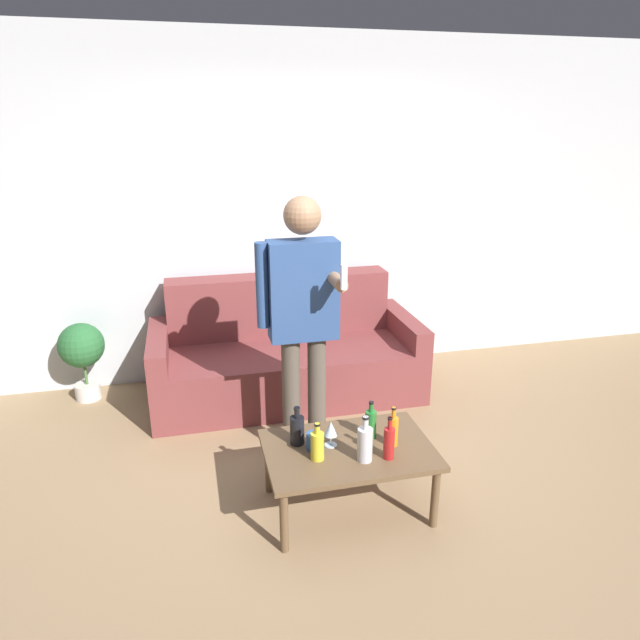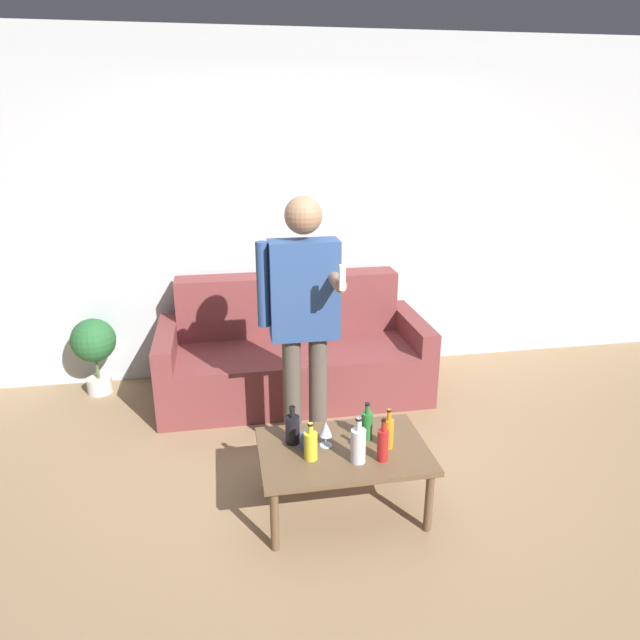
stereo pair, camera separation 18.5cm
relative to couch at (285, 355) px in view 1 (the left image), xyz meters
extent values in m
plane|color=#997A56|center=(0.18, -1.48, -0.31)|extent=(16.00, 16.00, 0.00)
cube|color=silver|center=(0.18, 0.47, 1.04)|extent=(8.00, 0.06, 2.70)
cube|color=brown|center=(0.00, -0.19, -0.11)|extent=(1.76, 0.63, 0.41)
cube|color=brown|center=(0.00, 0.25, 0.13)|extent=(1.76, 0.24, 0.90)
cube|color=brown|center=(-0.95, -0.07, -0.02)|extent=(0.14, 0.87, 0.59)
cube|color=brown|center=(0.95, -0.07, -0.02)|extent=(0.14, 0.87, 0.59)
cube|color=brown|center=(0.08, -1.52, 0.06)|extent=(0.91, 0.61, 0.03)
cylinder|color=brown|center=(-0.33, -1.77, -0.13)|extent=(0.04, 0.04, 0.36)
cylinder|color=brown|center=(0.48, -1.77, -0.13)|extent=(0.04, 0.04, 0.36)
cylinder|color=brown|center=(-0.33, -1.26, -0.13)|extent=(0.04, 0.04, 0.36)
cylinder|color=brown|center=(0.48, -1.26, -0.13)|extent=(0.04, 0.04, 0.36)
cylinder|color=silver|center=(0.12, -1.65, 0.17)|extent=(0.08, 0.08, 0.18)
cylinder|color=silver|center=(0.12, -1.65, 0.29)|extent=(0.03, 0.03, 0.07)
cylinder|color=black|center=(0.12, -1.65, 0.32)|extent=(0.03, 0.03, 0.01)
cylinder|color=#B21E1E|center=(0.25, -1.66, 0.16)|extent=(0.06, 0.06, 0.17)
cylinder|color=#B21E1E|center=(0.25, -1.66, 0.28)|extent=(0.02, 0.02, 0.07)
cylinder|color=black|center=(0.25, -1.66, 0.31)|extent=(0.03, 0.03, 0.01)
cylinder|color=yellow|center=(-0.11, -1.58, 0.15)|extent=(0.07, 0.07, 0.15)
cylinder|color=yellow|center=(-0.11, -1.58, 0.25)|extent=(0.03, 0.03, 0.06)
cylinder|color=black|center=(-0.11, -1.58, 0.28)|extent=(0.03, 0.03, 0.01)
cylinder|color=black|center=(-0.19, -1.41, 0.15)|extent=(0.08, 0.08, 0.16)
cylinder|color=black|center=(-0.19, -1.41, 0.26)|extent=(0.03, 0.03, 0.06)
cylinder|color=black|center=(-0.19, -1.41, 0.29)|extent=(0.03, 0.03, 0.01)
cylinder|color=#23752D|center=(0.22, -1.44, 0.15)|extent=(0.06, 0.06, 0.16)
cylinder|color=#23752D|center=(0.22, -1.44, 0.26)|extent=(0.02, 0.02, 0.06)
cylinder|color=black|center=(0.22, -1.44, 0.29)|extent=(0.03, 0.03, 0.01)
cylinder|color=orange|center=(0.31, -1.55, 0.16)|extent=(0.06, 0.06, 0.17)
cylinder|color=orange|center=(0.31, -1.55, 0.27)|extent=(0.02, 0.02, 0.06)
cylinder|color=black|center=(0.31, -1.55, 0.30)|extent=(0.03, 0.03, 0.01)
cylinder|color=silver|center=(-0.01, -1.47, 0.08)|extent=(0.07, 0.07, 0.01)
cylinder|color=silver|center=(-0.01, -1.47, 0.11)|extent=(0.01, 0.01, 0.06)
cone|color=silver|center=(-0.01, -1.47, 0.18)|extent=(0.07, 0.07, 0.08)
cylinder|color=#3366B2|center=(-0.11, -1.49, 0.12)|extent=(0.08, 0.08, 0.09)
cylinder|color=brown|center=(-0.12, -0.89, 0.09)|extent=(0.12, 0.12, 0.80)
cylinder|color=brown|center=(0.05, -0.89, 0.09)|extent=(0.12, 0.12, 0.80)
cube|color=#2D4C84|center=(-0.04, -0.89, 0.79)|extent=(0.41, 0.18, 0.60)
sphere|color=#9E7556|center=(-0.04, -0.89, 1.23)|extent=(0.22, 0.22, 0.22)
cylinder|color=#2D4C84|center=(-0.28, -0.89, 0.83)|extent=(0.07, 0.07, 0.51)
cylinder|color=#9E7556|center=(0.13, -1.03, 0.88)|extent=(0.07, 0.27, 0.07)
cube|color=white|center=(0.13, -1.19, 0.94)|extent=(0.03, 0.03, 0.14)
cylinder|color=silver|center=(-1.53, 0.23, -0.25)|extent=(0.19, 0.19, 0.12)
cylinder|color=#476B38|center=(-1.53, 0.23, -0.09)|extent=(0.02, 0.02, 0.20)
sphere|color=#286633|center=(-1.53, 0.23, 0.13)|extent=(0.34, 0.34, 0.34)
camera|label=1|loc=(-0.70, -4.08, 1.76)|focal=32.00mm
camera|label=2|loc=(-0.52, -4.12, 1.76)|focal=32.00mm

